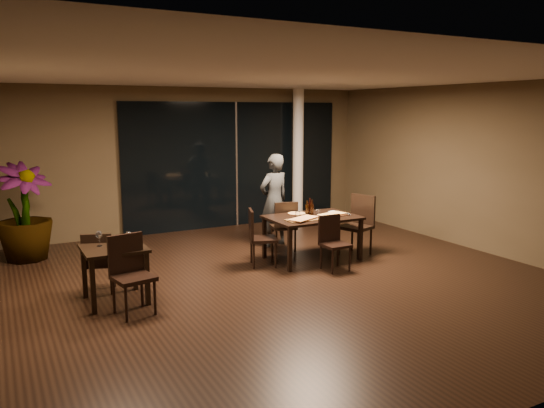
{
  "coord_description": "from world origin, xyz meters",
  "views": [
    {
      "loc": [
        -3.72,
        -6.65,
        2.51
      ],
      "look_at": [
        0.16,
        0.68,
        1.05
      ],
      "focal_mm": 35.0,
      "sensor_mm": 36.0,
      "label": 1
    }
  ],
  "objects": [
    {
      "name": "bottle_a",
      "position": [
        0.93,
        0.86,
        0.88
      ],
      "size": [
        0.06,
        0.06,
        0.27
      ],
      "primitive_type": null,
      "color": "black",
      "rests_on": "main_table"
    },
    {
      "name": "napkin_near",
      "position": [
        1.56,
        0.65,
        0.76
      ],
      "size": [
        0.2,
        0.14,
        0.01
      ],
      "primitive_type": "cube",
      "rotation": [
        0.0,
        0.0,
        -0.22
      ],
      "color": "white",
      "rests_on": "main_table"
    },
    {
      "name": "window_panel",
      "position": [
        1.0,
        3.96,
        1.35
      ],
      "size": [
        5.0,
        0.06,
        2.7
      ],
      "primitive_type": "cube",
      "color": "black",
      "rests_on": "ground"
    },
    {
      "name": "chair_main_right",
      "position": [
        1.92,
        0.72,
        0.59
      ],
      "size": [
        0.62,
        0.62,
        1.05
      ],
      "rotation": [
        0.0,
        0.0,
        -1.24
      ],
      "color": "black",
      "rests_on": "ground"
    },
    {
      "name": "tumbler_right",
      "position": [
        1.18,
        0.9,
        0.79
      ],
      "size": [
        0.08,
        0.08,
        0.09
      ],
      "primitive_type": "cylinder",
      "color": "white",
      "rests_on": "main_table"
    },
    {
      "name": "column",
      "position": [
        2.4,
        3.65,
        1.5
      ],
      "size": [
        0.24,
        0.24,
        3.0
      ],
      "primitive_type": "cylinder",
      "color": "silver",
      "rests_on": "ground"
    },
    {
      "name": "ground",
      "position": [
        0.0,
        0.0,
        0.0
      ],
      "size": [
        8.0,
        8.0,
        0.0
      ],
      "primitive_type": "plane",
      "color": "black",
      "rests_on": "ground"
    },
    {
      "name": "wine_glass_a",
      "position": [
        -2.56,
        0.42,
        0.85
      ],
      "size": [
        0.09,
        0.09,
        0.19
      ],
      "primitive_type": null,
      "color": "white",
      "rests_on": "side_table"
    },
    {
      "name": "round_pizza",
      "position": [
        0.86,
        1.09,
        0.76
      ],
      "size": [
        0.29,
        0.29,
        0.01
      ],
      "primitive_type": "cylinder",
      "color": "#B72814",
      "rests_on": "main_table"
    },
    {
      "name": "chair_main_near",
      "position": [
        0.99,
        0.17,
        0.49
      ],
      "size": [
        0.4,
        0.4,
        0.87
      ],
      "rotation": [
        0.0,
        0.0,
        0.01
      ],
      "color": "black",
      "rests_on": "ground"
    },
    {
      "name": "pizza_board_right",
      "position": [
        1.32,
        0.68,
        0.76
      ],
      "size": [
        0.61,
        0.38,
        0.01
      ],
      "primitive_type": "cube",
      "rotation": [
        0.0,
        0.0,
        0.18
      ],
      "color": "#4F2C19",
      "rests_on": "main_table"
    },
    {
      "name": "wine_glass_b",
      "position": [
        -2.22,
        0.22,
        0.84
      ],
      "size": [
        0.08,
        0.08,
        0.19
      ],
      "primitive_type": null,
      "color": "white",
      "rests_on": "side_table"
    },
    {
      "name": "potted_plant",
      "position": [
        -3.32,
        3.06,
        0.83
      ],
      "size": [
        1.22,
        1.22,
        1.66
      ],
      "primitive_type": "imported",
      "rotation": [
        0.0,
        0.0,
        0.48
      ],
      "color": "#1E4B19",
      "rests_on": "ground"
    },
    {
      "name": "side_napkin",
      "position": [
        -2.36,
        0.05,
        0.76
      ],
      "size": [
        0.2,
        0.15,
        0.01
      ],
      "primitive_type": "cube",
      "rotation": [
        0.0,
        0.0,
        -0.25
      ],
      "color": "silver",
      "rests_on": "side_table"
    },
    {
      "name": "main_table",
      "position": [
        1.0,
        0.8,
        0.68
      ],
      "size": [
        1.5,
        1.0,
        0.75
      ],
      "color": "black",
      "rests_on": "ground"
    },
    {
      "name": "wall_right",
      "position": [
        4.05,
        0.0,
        1.5
      ],
      "size": [
        0.1,
        8.0,
        3.0
      ],
      "primitive_type": "cube",
      "color": "#483B26",
      "rests_on": "ground"
    },
    {
      "name": "pizza_board_left",
      "position": [
        0.7,
        0.6,
        0.76
      ],
      "size": [
        0.59,
        0.31,
        0.01
      ],
      "primitive_type": "cube",
      "rotation": [
        0.0,
        0.0,
        -0.03
      ],
      "color": "#4C3318",
      "rests_on": "main_table"
    },
    {
      "name": "oblong_pizza_left",
      "position": [
        0.7,
        0.6,
        0.77
      ],
      "size": [
        0.57,
        0.43,
        0.02
      ],
      "primitive_type": null,
      "rotation": [
        0.0,
        0.0,
        0.43
      ],
      "color": "#691209",
      "rests_on": "pizza_board_left"
    },
    {
      "name": "oblong_pizza_right",
      "position": [
        1.32,
        0.68,
        0.77
      ],
      "size": [
        0.53,
        0.34,
        0.02
      ],
      "primitive_type": null,
      "rotation": [
        0.0,
        0.0,
        0.25
      ],
      "color": "maroon",
      "rests_on": "pizza_board_right"
    },
    {
      "name": "wall_front",
      "position": [
        0.0,
        -4.05,
        1.5
      ],
      "size": [
        8.0,
        0.1,
        3.0
      ],
      "primitive_type": "cube",
      "color": "#483B26",
      "rests_on": "ground"
    },
    {
      "name": "chair_main_left",
      "position": [
        0.02,
        0.89,
        0.52
      ],
      "size": [
        0.55,
        0.55,
        0.94
      ],
      "rotation": [
        0.0,
        0.0,
        1.23
      ],
      "color": "black",
      "rests_on": "ground"
    },
    {
      "name": "bottle_c",
      "position": [
        1.02,
        0.91,
        0.9
      ],
      "size": [
        0.06,
        0.06,
        0.29
      ],
      "primitive_type": null,
      "color": "black",
      "rests_on": "main_table"
    },
    {
      "name": "ceiling",
      "position": [
        0.0,
        0.0,
        3.02
      ],
      "size": [
        8.0,
        8.0,
        0.04
      ],
      "primitive_type": "cube",
      "color": "silver",
      "rests_on": "wall_back"
    },
    {
      "name": "wall_back",
      "position": [
        0.0,
        4.05,
        1.5
      ],
      "size": [
        8.0,
        0.1,
        3.0
      ],
      "primitive_type": "cube",
      "color": "#483B26",
      "rests_on": "ground"
    },
    {
      "name": "chair_main_far",
      "position": [
        0.84,
        1.48,
        0.51
      ],
      "size": [
        0.52,
        0.52,
        0.92
      ],
      "rotation": [
        0.0,
        0.0,
        2.9
      ],
      "color": "black",
      "rests_on": "ground"
    },
    {
      "name": "side_table",
      "position": [
        -2.4,
        0.3,
        0.62
      ],
      "size": [
        0.8,
        0.8,
        0.75
      ],
      "color": "black",
      "rests_on": "ground"
    },
    {
      "name": "chair_side_far",
      "position": [
        -2.53,
        0.72,
        0.49
      ],
      "size": [
        0.51,
        0.51,
        0.87
      ],
      "rotation": [
        0.0,
        0.0,
        2.81
      ],
      "color": "black",
      "rests_on": "ground"
    },
    {
      "name": "tumbler_left",
      "position": [
        0.76,
        0.88,
        0.8
      ],
      "size": [
        0.08,
        0.08,
        0.1
      ],
      "primitive_type": "cylinder",
      "color": "white",
      "rests_on": "main_table"
    },
    {
      "name": "diner",
      "position": [
        0.87,
        1.94,
        0.87
      ],
      "size": [
        0.65,
        0.5,
        1.73
      ],
      "primitive_type": "imported",
      "rotation": [
        0.0,
        0.0,
        3.33
      ],
      "color": "#2B2E30",
      "rests_on": "ground"
    },
    {
      "name": "bottle_b",
      "position": [
        1.02,
        0.85,
        0.89
      ],
      "size": [
        0.06,
        0.06,
        0.27
      ],
      "primitive_type": null,
      "color": "black",
      "rests_on": "main_table"
    },
    {
      "name": "chair_side_near",
      "position": [
        -2.3,
        -0.19,
        0.55
      ],
      "size": [
        0.53,
        0.53,
        0.99
      ],
      "rotation": [
        0.0,
        0.0,
        0.18
      ],
      "color": "black",
      "rests_on": "ground"
    },
    {
      "name": "napkin_far",
      "position": [
        1.53,
        0.95,
        0.76
      ],
      "size": [
        0.2,
        0.16,
        0.01
      ],
      "primitive_type": "cube",
      "rotation": [
        0.0,
        0.0,
        0.35
      ],
      "color": "silver",
      "rests_on": "main_table"
    }
  ]
}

